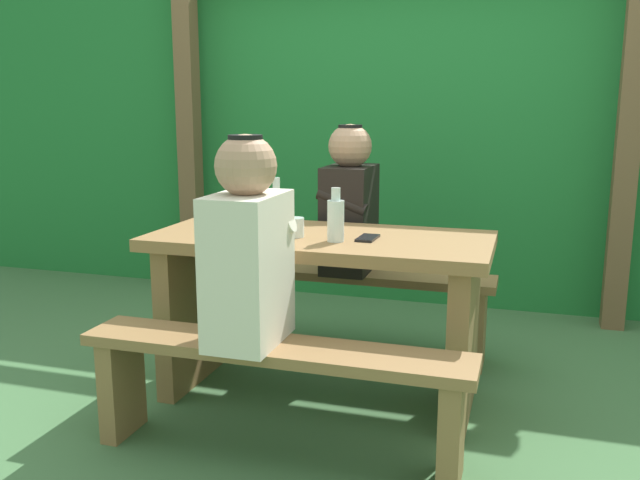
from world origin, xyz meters
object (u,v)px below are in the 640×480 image
cell_phone (368,238)px  drinking_glass (295,227)px  bench_near (274,376)px  person_black_coat (349,205)px  picnic_table (320,287)px  bottle_left (277,211)px  person_white_shirt (248,249)px  bottle_right (336,219)px  bench_far (352,294)px

cell_phone → drinking_glass: bearing=-170.2°
bench_near → person_black_coat: person_black_coat is taller
picnic_table → person_black_coat: (-0.02, 0.54, 0.27)m
cell_phone → bottle_left: bearing=-179.0°
person_white_shirt → bottle_left: size_ratio=3.06×
bench_near → bottle_left: bottle_left is taller
person_black_coat → cell_phone: (0.23, -0.57, -0.04)m
bench_near → person_black_coat: (-0.02, 1.09, 0.45)m
person_white_shirt → bottle_right: 0.48m
person_black_coat → drinking_glass: (-0.07, -0.61, -0.01)m
picnic_table → person_black_coat: 0.61m
bench_far → person_black_coat: size_ratio=1.95×
person_white_shirt → drinking_glass: size_ratio=9.10×
picnic_table → bottle_left: size_ratio=5.96×
bottle_left → bottle_right: (0.28, -0.08, -0.00)m
picnic_table → bench_near: bearing=-90.0°
person_black_coat → cell_phone: bearing=-68.4°
person_white_shirt → drinking_glass: person_white_shirt is taller
bench_far → cell_phone: (0.21, -0.57, 0.41)m
bench_far → bottle_left: bottle_left is taller
bench_far → cell_phone: 0.73m
bench_near → person_white_shirt: person_white_shirt is taller
cell_phone → bottle_right: bearing=-143.0°
bottle_right → person_white_shirt: bearing=-113.2°
bench_far → drinking_glass: (-0.09, -0.62, 0.44)m
picnic_table → person_black_coat: bearing=91.8°
person_black_coat → bottle_left: 0.59m
bench_far → person_black_coat: person_black_coat is taller
bench_far → drinking_glass: size_ratio=17.70×
person_black_coat → bottle_left: size_ratio=3.06×
bench_far → person_black_coat: 0.45m
bottle_right → bench_far: bearing=98.5°
drinking_glass → cell_phone: (0.29, 0.04, -0.03)m
bench_near → cell_phone: 0.69m
drinking_glass → cell_phone: 0.30m
bench_near → drinking_glass: (-0.09, 0.48, 0.44)m
person_black_coat → drinking_glass: size_ratio=9.10×
person_white_shirt → bottle_left: person_white_shirt is taller
cell_phone → bench_near: bearing=-110.1°
bottle_left → cell_phone: bottle_left is taller
cell_phone → person_white_shirt: bearing=-118.3°
bottle_left → cell_phone: 0.40m
person_white_shirt → bench_near: bearing=-2.1°
picnic_table → cell_phone: bearing=-7.8°
bench_near → person_black_coat: size_ratio=1.95×
person_white_shirt → drinking_glass: bearing=89.6°
picnic_table → cell_phone: cell_phone is taller
person_black_coat → bottle_right: (0.12, -0.65, 0.04)m
picnic_table → bench_far: picnic_table is taller
picnic_table → bottle_right: 0.35m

